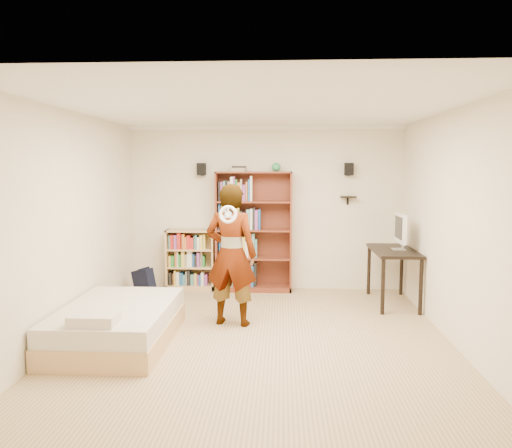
{
  "coord_description": "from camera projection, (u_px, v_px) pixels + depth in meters",
  "views": [
    {
      "loc": [
        0.27,
        -5.76,
        2.02
      ],
      "look_at": [
        -0.06,
        0.6,
        1.3
      ],
      "focal_mm": 35.0,
      "sensor_mm": 36.0,
      "label": 1
    }
  ],
  "objects": [
    {
      "name": "imac",
      "position": [
        399.0,
        232.0,
        7.28
      ],
      "size": [
        0.13,
        0.54,
        0.53
      ],
      "primitive_type": null,
      "rotation": [
        0.0,
        0.0,
        0.04
      ],
      "color": "white",
      "rests_on": "computer_desk"
    },
    {
      "name": "ground",
      "position": [
        258.0,
        338.0,
        5.96
      ],
      "size": [
        4.5,
        5.0,
        0.01
      ],
      "primitive_type": "cube",
      "color": "tan",
      "rests_on": "ground"
    },
    {
      "name": "crown_molding",
      "position": [
        259.0,
        110.0,
        5.66
      ],
      "size": [
        4.5,
        5.0,
        0.06
      ],
      "color": "white",
      "rests_on": "room_shell"
    },
    {
      "name": "tall_bookshelf",
      "position": [
        254.0,
        232.0,
        8.16
      ],
      "size": [
        1.24,
        0.36,
        1.96
      ],
      "primitive_type": null,
      "color": "brown",
      "rests_on": "ground"
    },
    {
      "name": "room_shell",
      "position": [
        258.0,
        190.0,
        5.76
      ],
      "size": [
        4.52,
        5.02,
        2.71
      ],
      "color": "#EFE4CC",
      "rests_on": "ground"
    },
    {
      "name": "wall_shelf",
      "position": [
        348.0,
        197.0,
        8.11
      ],
      "size": [
        0.25,
        0.16,
        0.02
      ],
      "primitive_type": "cube",
      "color": "black",
      "rests_on": "room_shell"
    },
    {
      "name": "speaker_right",
      "position": [
        349.0,
        169.0,
        8.04
      ],
      "size": [
        0.14,
        0.12,
        0.2
      ],
      "primitive_type": "cube",
      "color": "black",
      "rests_on": "room_shell"
    },
    {
      "name": "speaker_left",
      "position": [
        201.0,
        169.0,
        8.17
      ],
      "size": [
        0.14,
        0.12,
        0.2
      ],
      "primitive_type": "cube",
      "color": "black",
      "rests_on": "room_shell"
    },
    {
      "name": "computer_desk",
      "position": [
        393.0,
        277.0,
        7.41
      ],
      "size": [
        0.6,
        1.21,
        0.82
      ],
      "primitive_type": null,
      "color": "black",
      "rests_on": "ground"
    },
    {
      "name": "daybed",
      "position": [
        118.0,
        319.0,
        5.77
      ],
      "size": [
        1.21,
        1.87,
        0.55
      ],
      "primitive_type": null,
      "color": "beige",
      "rests_on": "ground"
    },
    {
      "name": "navy_bag",
      "position": [
        144.0,
        283.0,
        7.81
      ],
      "size": [
        0.4,
        0.34,
        0.46
      ],
      "primitive_type": null,
      "rotation": [
        0.0,
        0.0,
        -0.41
      ],
      "color": "black",
      "rests_on": "ground"
    },
    {
      "name": "person",
      "position": [
        231.0,
        255.0,
        6.39
      ],
      "size": [
        0.74,
        0.55,
        1.83
      ],
      "primitive_type": "imported",
      "rotation": [
        0.0,
        0.0,
        2.96
      ],
      "color": "black",
      "rests_on": "ground"
    },
    {
      "name": "wii_wheel",
      "position": [
        228.0,
        214.0,
        5.99
      ],
      "size": [
        0.22,
        0.08,
        0.22
      ],
      "primitive_type": "torus",
      "rotation": [
        1.36,
        0.0,
        0.0
      ],
      "color": "white",
      "rests_on": "person"
    },
    {
      "name": "low_bookshelf",
      "position": [
        191.0,
        260.0,
        8.3
      ],
      "size": [
        0.8,
        0.3,
        1.0
      ],
      "primitive_type": null,
      "color": "tan",
      "rests_on": "ground"
    }
  ]
}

